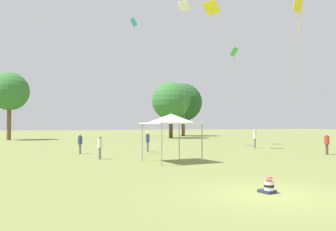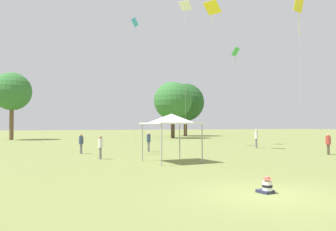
{
  "view_description": "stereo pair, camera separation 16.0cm",
  "coord_description": "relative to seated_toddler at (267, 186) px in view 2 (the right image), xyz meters",
  "views": [
    {
      "loc": [
        -6.96,
        -8.39,
        2.2
      ],
      "look_at": [
        0.06,
        8.37,
        2.75
      ],
      "focal_mm": 35.0,
      "sensor_mm": 36.0,
      "label": 1
    },
    {
      "loc": [
        -6.81,
        -8.46,
        2.2
      ],
      "look_at": [
        0.06,
        8.37,
        2.75
      ],
      "focal_mm": 35.0,
      "sensor_mm": 36.0,
      "label": 2
    }
  ],
  "objects": [
    {
      "name": "ground_plane",
      "position": [
        -0.18,
        -0.2,
        -0.22
      ],
      "size": [
        300.0,
        300.0,
        0.0
      ],
      "primitive_type": "plane",
      "color": "olive"
    },
    {
      "name": "seated_toddler",
      "position": [
        0.0,
        0.0,
        0.0
      ],
      "size": [
        0.47,
        0.55,
        0.55
      ],
      "rotation": [
        0.0,
        0.0,
        0.17
      ],
      "color": "#282D47",
      "rests_on": "ground"
    },
    {
      "name": "person_standing_0",
      "position": [
        -3.01,
        12.72,
        0.7
      ],
      "size": [
        0.35,
        0.35,
        1.53
      ],
      "rotation": [
        0.0,
        0.0,
        2.91
      ],
      "color": "slate",
      "rests_on": "ground"
    },
    {
      "name": "person_standing_1",
      "position": [
        1.86,
        17.33,
        0.77
      ],
      "size": [
        0.44,
        0.44,
        1.64
      ],
      "rotation": [
        0.0,
        0.0,
        2.6
      ],
      "color": "slate",
      "rests_on": "ground"
    },
    {
      "name": "person_standing_3",
      "position": [
        12.89,
        17.46,
        0.9
      ],
      "size": [
        0.4,
        0.4,
        1.83
      ],
      "rotation": [
        0.0,
        0.0,
        0.34
      ],
      "color": "slate",
      "rests_on": "ground"
    },
    {
      "name": "person_standing_4",
      "position": [
        -3.64,
        17.39,
        0.69
      ],
      "size": [
        0.43,
        0.43,
        1.54
      ],
      "rotation": [
        0.0,
        0.0,
        5.0
      ],
      "color": "slate",
      "rests_on": "ground"
    },
    {
      "name": "person_standing_5",
      "position": [
        13.39,
        9.52,
        0.72
      ],
      "size": [
        0.45,
        0.45,
        1.59
      ],
      "rotation": [
        0.0,
        0.0,
        3.45
      ],
      "color": "brown",
      "rests_on": "ground"
    },
    {
      "name": "canopy_tent",
      "position": [
        0.6,
        9.41,
        2.35
      ],
      "size": [
        3.21,
        3.21,
        2.9
      ],
      "rotation": [
        0.0,
        0.0,
        0.1
      ],
      "color": "white",
      "rests_on": "ground"
    },
    {
      "name": "kite_0",
      "position": [
        14.0,
        22.51,
        10.01
      ],
      "size": [
        1.2,
        1.03,
        10.98
      ],
      "rotation": [
        0.0,
        0.0,
        2.87
      ],
      "color": "green",
      "rests_on": "ground"
    },
    {
      "name": "kite_1",
      "position": [
        7.73,
        16.84,
        12.34
      ],
      "size": [
        1.59,
        1.7,
        13.25
      ],
      "rotation": [
        0.0,
        0.0,
        1.28
      ],
      "color": "yellow",
      "rests_on": "ground"
    },
    {
      "name": "kite_2",
      "position": [
        7.11,
        21.23,
        13.71
      ],
      "size": [
        1.43,
        1.45,
        14.76
      ],
      "rotation": [
        0.0,
        0.0,
        1.51
      ],
      "color": "white",
      "rests_on": "ground"
    },
    {
      "name": "kite_4",
      "position": [
        8.62,
        7.39,
        9.41
      ],
      "size": [
        0.97,
        0.49,
        10.44
      ],
      "rotation": [
        0.0,
        0.0,
        2.65
      ],
      "color": "yellow",
      "rests_on": "ground"
    },
    {
      "name": "kite_5",
      "position": [
        1.51,
        20.31,
        10.9
      ],
      "size": [
        0.54,
        0.82,
        12.1
      ],
      "rotation": [
        0.0,
        0.0,
        0.99
      ],
      "color": "#339EDB",
      "rests_on": "ground"
    },
    {
      "name": "distant_tree_0",
      "position": [
        21.87,
        52.59,
        6.75
      ],
      "size": [
        7.8,
        7.8,
        10.89
      ],
      "color": "brown",
      "rests_on": "ground"
    },
    {
      "name": "distant_tree_1",
      "position": [
        14.94,
        42.91,
        6.17
      ],
      "size": [
        6.54,
        6.54,
        9.69
      ],
      "color": "#473323",
      "rests_on": "ground"
    },
    {
      "name": "distant_tree_2",
      "position": [
        -10.25,
        46.05,
        7.09
      ],
      "size": [
        5.75,
        5.75,
        10.24
      ],
      "color": "brown",
      "rests_on": "ground"
    }
  ]
}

